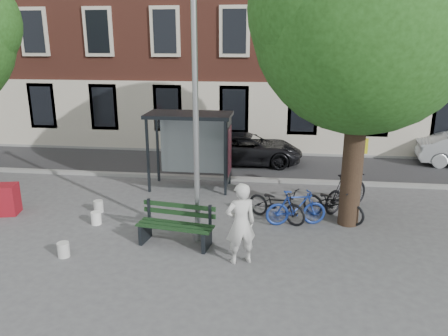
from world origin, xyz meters
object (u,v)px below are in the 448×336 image
lamppost (196,134)px  bench (176,227)px  painter (241,224)px  bike_c (333,204)px  notice_sign (361,156)px  bike_d (346,191)px  red_stand (2,200)px  bike_a (277,204)px  bike_b (296,208)px  bus_shelter (201,133)px  car_dark (247,149)px

lamppost → bench: (-0.49, -0.33, -2.33)m
painter → bench: (-1.69, 0.75, -0.51)m
bench → bike_c: (4.08, 2.05, 0.04)m
notice_sign → bike_d: bearing=-140.3°
bike_d → red_stand: (-10.12, -1.60, -0.15)m
bike_a → bike_c: bearing=-50.0°
notice_sign → bike_b: bearing=-146.9°
notice_sign → red_stand: bearing=-178.5°
bike_b → red_stand: 8.59m
painter → bike_b: size_ratio=1.15×
bus_shelter → bike_a: bus_shelter is taller
bus_shelter → bike_c: (4.20, -2.39, -1.42)m
bike_a → bike_b: size_ratio=1.11×
lamppost → bike_b: 3.62m
bus_shelter → red_stand: bearing=-149.9°
car_dark → bench: bearing=167.9°
car_dark → bike_d: bearing=-148.4°
painter → notice_sign: bearing=-150.9°
painter → bike_c: painter is taller
bench → bus_shelter: bearing=100.1°
bus_shelter → painter: bearing=-70.8°
bus_shelter → bike_c: size_ratio=1.52×
bike_a → red_stand: bike_a is taller
bike_b → bike_a: bearing=51.3°
bike_a → bike_c: 1.61m
bus_shelter → bike_d: bus_shelter is taller
lamppost → red_stand: size_ratio=6.79×
lamppost → bench: 2.40m
bike_a → bike_b: (0.53, -0.27, 0.01)m
bench → bike_a: bearing=44.9°
bike_c → notice_sign: bearing=-2.4°
painter → red_stand: painter is taller
bike_a → notice_sign: size_ratio=0.88×
bus_shelter → notice_sign: bearing=-11.6°
bike_b → bike_d: (1.54, 1.33, 0.09)m
lamppost → bike_b: lamppost is taller
bench → bike_b: bike_b is taller
bike_a → red_stand: bearing=126.2°
notice_sign → painter: bearing=-138.3°
painter → lamppost: bearing=-64.4°
painter → bench: painter is taller
bench → notice_sign: notice_sign is taller
car_dark → red_stand: car_dark is taller
bike_d → notice_sign: (0.43, 0.50, 0.99)m
painter → bike_a: size_ratio=1.03×
bike_b → painter: bearing=138.2°
bike_a → red_stand: 8.07m
bus_shelter → bike_b: 4.49m
bike_c → lamppost: bearing=147.1°
bike_d → painter: bearing=95.6°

